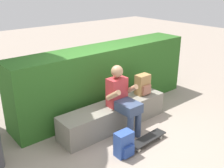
{
  "coord_description": "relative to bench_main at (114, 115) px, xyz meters",
  "views": [
    {
      "loc": [
        -2.8,
        -2.97,
        2.53
      ],
      "look_at": [
        0.01,
        0.42,
        0.82
      ],
      "focal_mm": 42.29,
      "sensor_mm": 36.0,
      "label": 1
    }
  ],
  "objects": [
    {
      "name": "bench_main",
      "position": [
        0.0,
        0.0,
        0.0
      ],
      "size": [
        2.18,
        0.49,
        0.45
      ],
      "color": "gray",
      "rests_on": "ground"
    },
    {
      "name": "backpack_on_ground",
      "position": [
        -0.46,
        -0.78,
        -0.03
      ],
      "size": [
        0.28,
        0.23,
        0.4
      ],
      "color": "#2D4C99",
      "rests_on": "ground"
    },
    {
      "name": "backpack_on_bench",
      "position": [
        0.73,
        -0.01,
        0.42
      ],
      "size": [
        0.28,
        0.23,
        0.4
      ],
      "color": "#A37A47",
      "rests_on": "bench_main"
    },
    {
      "name": "skateboard_near_person",
      "position": [
        0.05,
        -0.79,
        -0.15
      ],
      "size": [
        0.81,
        0.24,
        0.09
      ],
      "color": "black",
      "rests_on": "ground"
    },
    {
      "name": "hedge_row",
      "position": [
        0.39,
        0.75,
        0.44
      ],
      "size": [
        4.04,
        0.71,
        1.32
      ],
      "color": "#2A5E20",
      "rests_on": "ground"
    },
    {
      "name": "person_skater",
      "position": [
        -0.0,
        -0.22,
        0.42
      ],
      "size": [
        0.49,
        0.62,
        1.2
      ],
      "color": "#B73338",
      "rests_on": "ground"
    },
    {
      "name": "ground_plane",
      "position": [
        0.0,
        -0.34,
        -0.23
      ],
      "size": [
        24.0,
        24.0,
        0.0
      ],
      "primitive_type": "plane",
      "color": "gray"
    }
  ]
}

